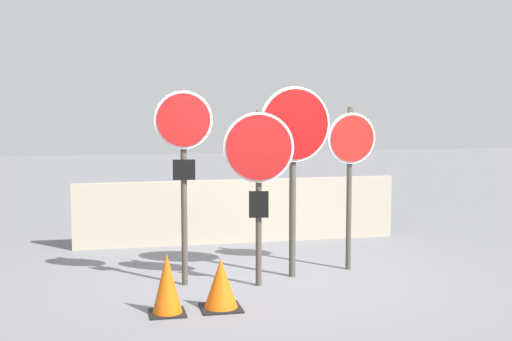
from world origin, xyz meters
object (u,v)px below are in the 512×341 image
stop_sign_2 (294,144)px  stop_sign_3 (351,156)px  traffic_cone_0 (167,284)px  stop_sign_1 (259,163)px  stop_sign_0 (184,148)px  traffic_cone_1 (221,284)px

stop_sign_2 → stop_sign_3: stop_sign_2 is taller
traffic_cone_0 → stop_sign_2: bearing=34.9°
stop_sign_1 → traffic_cone_0: size_ratio=3.24×
stop_sign_0 → traffic_cone_1: 1.79m
stop_sign_3 → stop_sign_2: bearing=-170.6°
stop_sign_0 → traffic_cone_0: 1.79m
stop_sign_2 → stop_sign_3: 0.88m
stop_sign_1 → stop_sign_0: bearing=176.8°
stop_sign_0 → stop_sign_2: stop_sign_2 is taller
stop_sign_1 → stop_sign_3: 1.48m
stop_sign_3 → traffic_cone_1: bearing=-150.4°
stop_sign_3 → stop_sign_0: bearing=-176.9°
stop_sign_3 → traffic_cone_0: 3.17m
traffic_cone_1 → stop_sign_3: bearing=34.6°
stop_sign_2 → traffic_cone_1: size_ratio=4.32×
stop_sign_0 → stop_sign_1: bearing=-11.4°
stop_sign_2 → traffic_cone_1: 2.17m
stop_sign_3 → traffic_cone_0: bearing=-156.0°
stop_sign_2 → traffic_cone_0: stop_sign_2 is taller
stop_sign_1 → traffic_cone_0: (-1.20, -0.87, -1.19)m
stop_sign_0 → stop_sign_3: stop_sign_0 is taller
stop_sign_1 → stop_sign_2: bearing=43.6°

